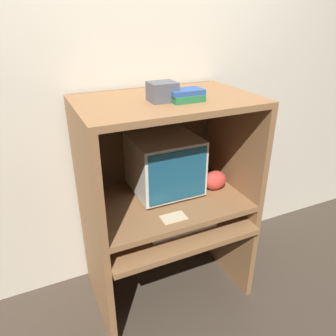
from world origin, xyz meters
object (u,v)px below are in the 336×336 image
(storage_box, at_px, (162,92))
(snack_bag, at_px, (215,180))
(keyboard, at_px, (180,227))
(book_stack, at_px, (185,95))
(mouse, at_px, (219,218))
(crt_monitor, at_px, (164,164))

(storage_box, bearing_deg, snack_bag, 4.03)
(keyboard, xyz_separation_m, snack_bag, (0.32, 0.13, 0.20))
(keyboard, relative_size, book_stack, 2.34)
(mouse, xyz_separation_m, snack_bag, (0.05, 0.15, 0.19))
(crt_monitor, xyz_separation_m, mouse, (0.27, -0.28, -0.33))
(crt_monitor, relative_size, book_stack, 2.21)
(book_stack, bearing_deg, keyboard, -125.92)
(crt_monitor, height_order, storage_box, storage_box)
(keyboard, xyz_separation_m, storage_box, (-0.07, 0.11, 0.84))
(keyboard, distance_m, storage_box, 0.85)
(mouse, height_order, book_stack, book_stack)
(mouse, xyz_separation_m, storage_box, (-0.35, 0.13, 0.83))
(snack_bag, bearing_deg, keyboard, -157.54)
(crt_monitor, xyz_separation_m, snack_bag, (0.32, -0.12, -0.13))
(crt_monitor, distance_m, snack_bag, 0.37)
(snack_bag, bearing_deg, crt_monitor, 158.66)
(storage_box, bearing_deg, mouse, -19.98)
(mouse, bearing_deg, storage_box, 160.02)
(mouse, distance_m, book_stack, 0.85)
(crt_monitor, xyz_separation_m, keyboard, (-0.01, -0.26, -0.33))
(snack_bag, bearing_deg, book_stack, -165.75)
(book_stack, height_order, storage_box, storage_box)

